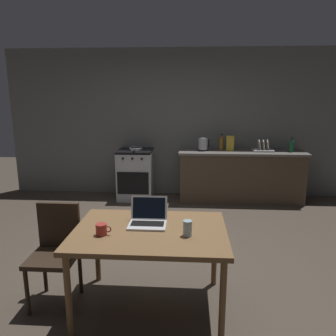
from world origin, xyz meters
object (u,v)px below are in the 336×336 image
(dining_table, at_px, (150,237))
(electric_kettle, at_px, (203,144))
(cereal_box, at_px, (230,143))
(bottle, at_px, (292,145))
(laptop, at_px, (148,219))
(frying_pan, at_px, (136,149))
(stove_oven, at_px, (136,174))
(bottle_b, at_px, (221,142))
(drinking_glass, at_px, (188,228))
(dish_rack, at_px, (263,148))
(chair, at_px, (56,247))
(coffee_mug, at_px, (102,229))

(dining_table, distance_m, electric_kettle, 3.16)
(cereal_box, bearing_deg, dining_table, -108.25)
(bottle, xyz_separation_m, cereal_box, (-1.02, 0.07, 0.01))
(laptop, height_order, frying_pan, laptop)
(stove_oven, distance_m, bottle_b, 1.62)
(electric_kettle, height_order, bottle, bottle)
(stove_oven, distance_m, drinking_glass, 3.35)
(dining_table, height_order, bottle_b, bottle_b)
(drinking_glass, height_order, bottle_b, bottle_b)
(cereal_box, bearing_deg, stove_oven, -179.22)
(bottle, xyz_separation_m, dish_rack, (-0.46, 0.05, -0.07))
(frying_pan, bearing_deg, chair, -94.49)
(chair, xyz_separation_m, laptop, (0.82, 0.03, 0.27))
(drinking_glass, bearing_deg, dining_table, 161.63)
(dining_table, distance_m, coffee_mug, 0.41)
(stove_oven, bearing_deg, drinking_glass, -73.57)
(chair, bearing_deg, dining_table, 15.20)
(bottle, distance_m, drinking_glass, 3.60)
(coffee_mug, bearing_deg, dining_table, 19.56)
(laptop, xyz_separation_m, bottle_b, (0.91, 3.06, 0.24))
(stove_oven, relative_size, laptop, 2.75)
(frying_pan, height_order, coffee_mug, frying_pan)
(electric_kettle, bearing_deg, cereal_box, 2.46)
(dish_rack, bearing_deg, drinking_glass, -111.70)
(chair, bearing_deg, dish_rack, 71.34)
(dining_table, height_order, drinking_glass, drinking_glass)
(bottle, bearing_deg, stove_oven, 178.98)
(frying_pan, bearing_deg, dish_rack, 0.76)
(chair, xyz_separation_m, cereal_box, (1.88, 3.04, 0.50))
(chair, relative_size, dish_rack, 2.60)
(dish_rack, bearing_deg, laptop, -118.43)
(dish_rack, bearing_deg, stove_oven, -179.94)
(chair, relative_size, laptop, 2.76)
(dining_table, bearing_deg, chair, 174.96)
(laptop, distance_m, bottle_b, 3.21)
(dining_table, relative_size, drinking_glass, 10.02)
(bottle, bearing_deg, dining_table, -123.95)
(electric_kettle, height_order, dish_rack, electric_kettle)
(chair, height_order, frying_pan, frying_pan)
(laptop, bearing_deg, dining_table, -78.26)
(bottle, relative_size, cereal_box, 0.96)
(stove_oven, xyz_separation_m, coffee_mug, (0.26, -3.22, 0.34))
(electric_kettle, distance_m, drinking_glass, 3.21)
(laptop, distance_m, coffee_mug, 0.42)
(coffee_mug, bearing_deg, cereal_box, 66.68)
(drinking_glass, bearing_deg, coffee_mug, -177.64)
(stove_oven, distance_m, cereal_box, 1.75)
(bottle, bearing_deg, drinking_glass, -118.87)
(chair, distance_m, coffee_mug, 0.59)
(bottle, bearing_deg, cereal_box, 176.08)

